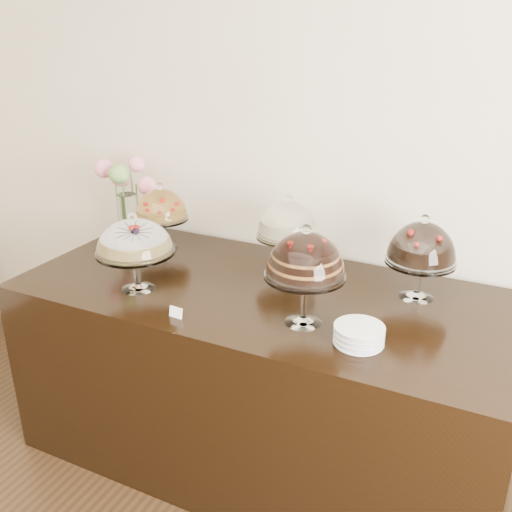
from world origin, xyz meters
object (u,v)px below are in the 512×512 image
at_px(cake_stand_dark_choco, 422,247).
at_px(plate_stack, 359,335).
at_px(display_counter, 261,374).
at_px(flower_vase, 125,188).
at_px(cake_stand_cheesecake, 288,223).
at_px(cake_stand_sugar_sponge, 134,240).
at_px(cake_stand_fruit_tart, 161,208).
at_px(cake_stand_choco_layer, 305,259).

xyz_separation_m(cake_stand_dark_choco, plate_stack, (-0.11, -0.49, -0.20)).
bearing_deg(cake_stand_dark_choco, display_counter, -160.31).
bearing_deg(display_counter, flower_vase, 161.65).
distance_m(display_counter, cake_stand_cheesecake, 0.73).
xyz_separation_m(cake_stand_sugar_sponge, cake_stand_dark_choco, (1.14, 0.46, 0.00)).
bearing_deg(flower_vase, plate_stack, -21.31).
bearing_deg(cake_stand_dark_choco, flower_vase, 176.61).
relative_size(cake_stand_dark_choco, cake_stand_fruit_tart, 1.06).
xyz_separation_m(cake_stand_sugar_sponge, plate_stack, (1.03, -0.03, -0.20)).
relative_size(cake_stand_choco_layer, flower_vase, 0.96).
relative_size(cake_stand_fruit_tart, plate_stack, 1.95).
bearing_deg(cake_stand_cheesecake, flower_vase, 176.41).
bearing_deg(cake_stand_dark_choco, cake_stand_choco_layer, -129.89).
distance_m(cake_stand_dark_choco, flower_vase, 1.62).
height_order(cake_stand_choco_layer, flower_vase, flower_vase).
distance_m(cake_stand_sugar_sponge, cake_stand_choco_layer, 0.78).
bearing_deg(flower_vase, cake_stand_choco_layer, -22.54).
bearing_deg(cake_stand_sugar_sponge, cake_stand_fruit_tart, 111.90).
xyz_separation_m(display_counter, cake_stand_cheesecake, (0.01, 0.26, 0.69)).
bearing_deg(cake_stand_fruit_tart, plate_stack, -22.34).
distance_m(cake_stand_choco_layer, plate_stack, 0.35).
xyz_separation_m(cake_stand_sugar_sponge, cake_stand_fruit_tart, (-0.19, 0.47, -0.01)).
relative_size(cake_stand_cheesecake, cake_stand_fruit_tart, 1.06).
bearing_deg(display_counter, cake_stand_dark_choco, 19.69).
bearing_deg(plate_stack, cake_stand_fruit_tart, 157.66).
bearing_deg(display_counter, plate_stack, -26.50).
height_order(display_counter, flower_vase, flower_vase).
bearing_deg(cake_stand_dark_choco, cake_stand_cheesecake, 176.92).
height_order(cake_stand_sugar_sponge, plate_stack, cake_stand_sugar_sponge).
bearing_deg(plate_stack, flower_vase, 158.69).
xyz_separation_m(cake_stand_cheesecake, cake_stand_dark_choco, (0.63, -0.03, -0.00)).
distance_m(cake_stand_choco_layer, cake_stand_fruit_tart, 1.07).
distance_m(cake_stand_fruit_tart, flower_vase, 0.31).
distance_m(display_counter, plate_stack, 0.77).
distance_m(display_counter, flower_vase, 1.26).
height_order(cake_stand_cheesecake, cake_stand_dark_choco, cake_stand_dark_choco).
bearing_deg(cake_stand_sugar_sponge, plate_stack, -1.73).
xyz_separation_m(cake_stand_dark_choco, flower_vase, (-1.62, 0.10, 0.03)).
relative_size(cake_stand_cheesecake, plate_stack, 2.06).
height_order(cake_stand_choco_layer, cake_stand_dark_choco, cake_stand_choco_layer).
bearing_deg(display_counter, cake_stand_choco_layer, -35.16).
distance_m(cake_stand_cheesecake, cake_stand_dark_choco, 0.63).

